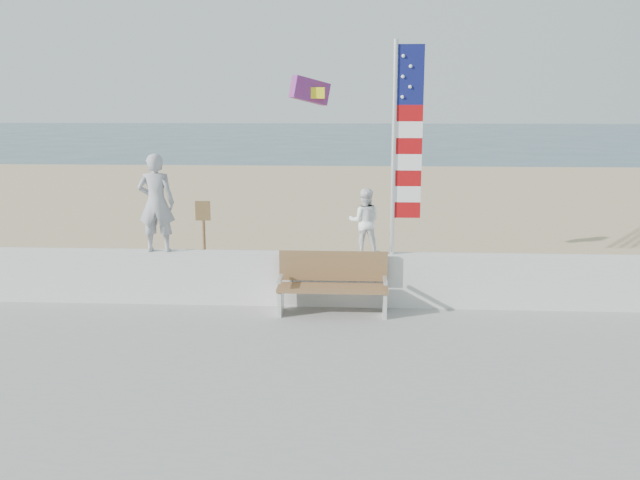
# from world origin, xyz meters

# --- Properties ---
(ground) EXTENTS (220.00, 220.00, 0.00)m
(ground) POSITION_xyz_m (0.00, 0.00, 0.00)
(ground) COLOR #2C4859
(ground) RESTS_ON ground
(sand) EXTENTS (90.00, 40.00, 0.08)m
(sand) POSITION_xyz_m (0.00, 9.00, 0.04)
(sand) COLOR tan
(sand) RESTS_ON ground
(seawall) EXTENTS (30.00, 0.35, 0.90)m
(seawall) POSITION_xyz_m (0.00, 2.00, 0.63)
(seawall) COLOR silver
(seawall) RESTS_ON boardwalk
(adult) EXTENTS (0.64, 0.44, 1.68)m
(adult) POSITION_xyz_m (-2.60, 2.00, 1.92)
(adult) COLOR #9C9CA2
(adult) RESTS_ON seawall
(child) EXTENTS (0.55, 0.43, 1.11)m
(child) POSITION_xyz_m (0.94, 2.00, 1.64)
(child) COLOR white
(child) RESTS_ON seawall
(bench) EXTENTS (1.80, 0.57, 1.00)m
(bench) POSITION_xyz_m (0.43, 1.55, 0.69)
(bench) COLOR brown
(bench) RESTS_ON boardwalk
(flag) EXTENTS (0.50, 0.08, 3.50)m
(flag) POSITION_xyz_m (1.53, 2.00, 2.99)
(flag) COLOR white
(flag) RESTS_ON seawall
(parafoil_kite) EXTENTS (0.86, 0.69, 0.61)m
(parafoil_kite) POSITION_xyz_m (-0.17, 5.06, 3.83)
(parafoil_kite) COLOR red
(parafoil_kite) RESTS_ON ground
(sign) EXTENTS (0.32, 0.07, 1.46)m
(sign) POSITION_xyz_m (-2.48, 4.89, 0.94)
(sign) COLOR brown
(sign) RESTS_ON sand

